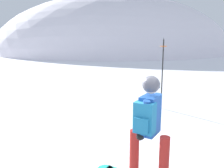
# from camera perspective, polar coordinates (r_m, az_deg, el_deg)

# --- Properties ---
(ridge_peak_main) EXTENTS (34.40, 30.96, 16.50)m
(ridge_peak_main) POSITION_cam_1_polar(r_m,az_deg,el_deg) (37.19, 0.20, 7.95)
(ridge_peak_main) COLOR white
(ridge_peak_main) RESTS_ON ground
(snowboarder_main) EXTENTS (1.46, 1.30, 1.71)m
(snowboarder_main) POSITION_cam_1_polar(r_m,az_deg,el_deg) (3.55, 8.89, -10.85)
(snowboarder_main) COLOR #23B7A3
(snowboarder_main) RESTS_ON ground
(piste_marker_near) EXTENTS (0.20, 0.20, 2.23)m
(piste_marker_near) POSITION_cam_1_polar(r_m,az_deg,el_deg) (7.47, 12.14, 3.51)
(piste_marker_near) COLOR black
(piste_marker_near) RESTS_ON ground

